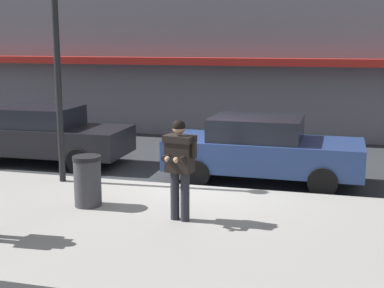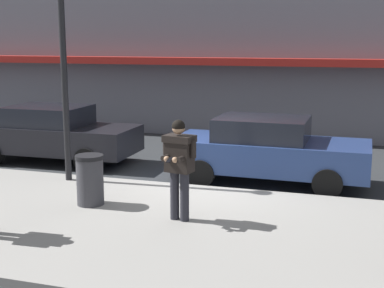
{
  "view_description": "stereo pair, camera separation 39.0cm",
  "coord_description": "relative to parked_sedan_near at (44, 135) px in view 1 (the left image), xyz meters",
  "views": [
    {
      "loc": [
        2.79,
        -11.24,
        3.28
      ],
      "look_at": [
        0.4,
        -2.34,
        1.49
      ],
      "focal_mm": 50.0,
      "sensor_mm": 36.0,
      "label": 1
    },
    {
      "loc": [
        3.16,
        -11.13,
        3.28
      ],
      "look_at": [
        0.4,
        -2.34,
        1.49
      ],
      "focal_mm": 50.0,
      "sensor_mm": 36.0,
      "label": 2
    }
  ],
  "objects": [
    {
      "name": "ground_plane",
      "position": [
        4.74,
        -1.4,
        -0.79
      ],
      "size": [
        80.0,
        80.0,
        0.0
      ],
      "primitive_type": "plane",
      "color": "#2B2D30"
    },
    {
      "name": "sidewalk",
      "position": [
        5.74,
        -4.25,
        -0.72
      ],
      "size": [
        32.0,
        5.3,
        0.14
      ],
      "primitive_type": "cube",
      "color": "gray",
      "rests_on": "ground"
    },
    {
      "name": "man_texting_on_phone",
      "position": [
        4.96,
        -3.94,
        0.46
      ],
      "size": [
        0.64,
        0.63,
        1.81
      ],
      "color": "#23232B",
      "rests_on": "sidewalk"
    },
    {
      "name": "curb_paint_line",
      "position": [
        5.74,
        -1.35,
        -0.79
      ],
      "size": [
        28.0,
        0.12,
        0.01
      ],
      "primitive_type": "cube",
      "color": "silver",
      "rests_on": "ground"
    },
    {
      "name": "trash_bin",
      "position": [
        3.02,
        -3.58,
        -0.16
      ],
      "size": [
        0.55,
        0.55,
        0.98
      ],
      "color": "#38383D",
      "rests_on": "sidewalk"
    },
    {
      "name": "street_lamp_post",
      "position": [
        1.64,
        -2.05,
        2.35
      ],
      "size": [
        0.36,
        0.36,
        4.88
      ],
      "color": "black",
      "rests_on": "sidewalk"
    },
    {
      "name": "parked_sedan_mid",
      "position": [
        5.94,
        -0.42,
        0.0
      ],
      "size": [
        4.52,
        1.97,
        1.54
      ],
      "color": "navy",
      "rests_on": "ground"
    },
    {
      "name": "parked_sedan_near",
      "position": [
        0.0,
        0.0,
        0.0
      ],
      "size": [
        4.53,
        1.98,
        1.54
      ],
      "color": "black",
      "rests_on": "ground"
    }
  ]
}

